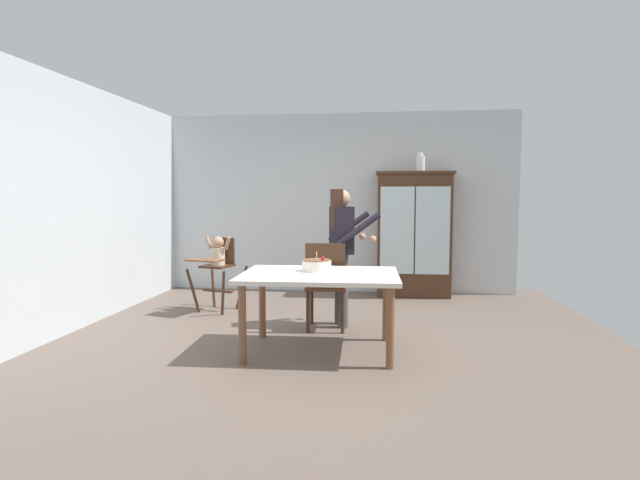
% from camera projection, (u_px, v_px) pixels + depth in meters
% --- Properties ---
extents(ground_plane, '(6.24, 6.24, 0.00)m').
position_uv_depth(ground_plane, '(314.00, 338.00, 5.17)').
color(ground_plane, '#66564C').
extents(wall_back, '(5.32, 0.06, 2.70)m').
position_uv_depth(wall_back, '(337.00, 203.00, 7.66)').
color(wall_back, silver).
rests_on(wall_back, ground_plane).
extents(wall_left, '(0.06, 5.32, 2.70)m').
position_uv_depth(wall_left, '(71.00, 206.00, 5.38)').
color(wall_left, silver).
rests_on(wall_left, ground_plane).
extents(china_cabinet, '(1.11, 0.48, 1.81)m').
position_uv_depth(china_cabinet, '(414.00, 234.00, 7.29)').
color(china_cabinet, '#422819').
rests_on(china_cabinet, ground_plane).
extents(ceramic_vase, '(0.13, 0.13, 0.27)m').
position_uv_depth(ceramic_vase, '(420.00, 163.00, 7.20)').
color(ceramic_vase, white).
rests_on(ceramic_vase, china_cabinet).
extents(high_chair_with_toddler, '(0.70, 0.78, 0.95)m').
position_uv_depth(high_chair_with_toddler, '(218.00, 260.00, 6.36)').
color(high_chair_with_toddler, '#422819').
rests_on(high_chair_with_toddler, ground_plane).
extents(adult_person, '(0.62, 0.61, 1.53)m').
position_uv_depth(adult_person, '(342.00, 240.00, 5.58)').
color(adult_person, '#47474C').
rests_on(adult_person, ground_plane).
extents(dining_table, '(1.48, 1.07, 0.74)m').
position_uv_depth(dining_table, '(320.00, 283.00, 4.66)').
color(dining_table, silver).
rests_on(dining_table, ground_plane).
extents(birthday_cake, '(0.28, 0.28, 0.19)m').
position_uv_depth(birthday_cake, '(317.00, 265.00, 4.80)').
color(birthday_cake, white).
rests_on(birthday_cake, dining_table).
extents(dining_chair_far_side, '(0.45, 0.45, 0.96)m').
position_uv_depth(dining_chair_far_side, '(326.00, 280.00, 5.39)').
color(dining_chair_far_side, '#422819').
rests_on(dining_chair_far_side, ground_plane).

